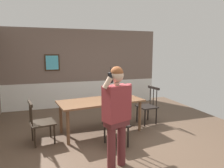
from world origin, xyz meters
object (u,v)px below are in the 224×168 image
(chair_by_doorway, at_px, (41,122))
(chair_at_table_head, at_px, (148,106))
(person_figure, at_px, (117,110))
(dining_table, at_px, (101,104))
(chair_near_window, at_px, (117,124))

(chair_by_doorway, distance_m, chair_at_table_head, 2.73)
(chair_by_doorway, distance_m, person_figure, 1.88)
(dining_table, xyz_separation_m, person_figure, (-0.14, -1.53, 0.28))
(dining_table, height_order, chair_by_doorway, chair_by_doorway)
(dining_table, distance_m, chair_near_window, 0.86)
(chair_near_window, distance_m, chair_at_table_head, 1.60)
(person_figure, bearing_deg, chair_by_doorway, -68.00)
(dining_table, relative_size, chair_near_window, 2.06)
(chair_near_window, bearing_deg, chair_by_doorway, 151.69)
(chair_near_window, height_order, chair_by_doorway, chair_near_window)
(chair_at_table_head, distance_m, person_figure, 2.33)
(dining_table, xyz_separation_m, chair_at_table_head, (1.35, 0.19, -0.21))
(dining_table, bearing_deg, chair_near_window, -82.04)
(chair_by_doorway, bearing_deg, chair_near_window, 55.87)
(chair_by_doorway, bearing_deg, dining_table, 87.26)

